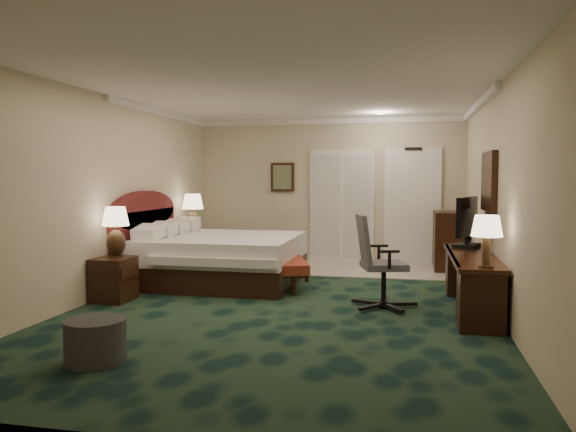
% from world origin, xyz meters
% --- Properties ---
extents(floor, '(5.00, 7.50, 0.00)m').
position_xyz_m(floor, '(0.00, 0.00, 0.00)').
color(floor, black).
rests_on(floor, ground).
extents(ceiling, '(5.00, 7.50, 0.00)m').
position_xyz_m(ceiling, '(0.00, 0.00, 2.70)').
color(ceiling, silver).
rests_on(ceiling, wall_back).
extents(wall_back, '(5.00, 0.00, 2.70)m').
position_xyz_m(wall_back, '(0.00, 3.75, 1.35)').
color(wall_back, beige).
rests_on(wall_back, ground).
extents(wall_front, '(5.00, 0.00, 2.70)m').
position_xyz_m(wall_front, '(0.00, -3.75, 1.35)').
color(wall_front, beige).
rests_on(wall_front, ground).
extents(wall_left, '(0.00, 7.50, 2.70)m').
position_xyz_m(wall_left, '(-2.50, 0.00, 1.35)').
color(wall_left, beige).
rests_on(wall_left, ground).
extents(wall_right, '(0.00, 7.50, 2.70)m').
position_xyz_m(wall_right, '(2.50, 0.00, 1.35)').
color(wall_right, beige).
rests_on(wall_right, ground).
extents(crown_molding, '(5.00, 7.50, 0.10)m').
position_xyz_m(crown_molding, '(0.00, 0.00, 2.65)').
color(crown_molding, white).
rests_on(crown_molding, wall_back).
extents(tile_patch, '(3.20, 1.70, 0.01)m').
position_xyz_m(tile_patch, '(0.90, 2.90, 0.01)').
color(tile_patch, '#B6AFA3').
rests_on(tile_patch, ground).
extents(headboard, '(0.12, 2.00, 1.40)m').
position_xyz_m(headboard, '(-2.44, 1.00, 0.70)').
color(headboard, '#440F11').
rests_on(headboard, ground).
extents(entry_door, '(1.02, 0.06, 2.18)m').
position_xyz_m(entry_door, '(1.55, 3.72, 1.05)').
color(entry_door, white).
rests_on(entry_door, ground).
extents(closet_doors, '(1.20, 0.06, 2.10)m').
position_xyz_m(closet_doors, '(0.25, 3.71, 1.05)').
color(closet_doors, beige).
rests_on(closet_doors, ground).
extents(wall_art, '(0.45, 0.06, 0.55)m').
position_xyz_m(wall_art, '(-0.90, 3.71, 1.60)').
color(wall_art, '#3E594B').
rests_on(wall_art, wall_back).
extents(wall_mirror, '(0.05, 0.95, 0.75)m').
position_xyz_m(wall_mirror, '(2.46, 0.60, 1.55)').
color(wall_mirror, white).
rests_on(wall_mirror, wall_right).
extents(bed, '(2.24, 2.08, 0.71)m').
position_xyz_m(bed, '(-1.28, 1.23, 0.36)').
color(bed, silver).
rests_on(bed, ground).
extents(nightstand_near, '(0.45, 0.52, 0.56)m').
position_xyz_m(nightstand_near, '(-2.25, -0.28, 0.28)').
color(nightstand_near, black).
rests_on(nightstand_near, ground).
extents(nightstand_far, '(0.49, 0.56, 0.61)m').
position_xyz_m(nightstand_far, '(-2.24, 2.45, 0.30)').
color(nightstand_far, black).
rests_on(nightstand_far, ground).
extents(lamp_near, '(0.35, 0.35, 0.66)m').
position_xyz_m(lamp_near, '(-2.24, -0.22, 0.89)').
color(lamp_near, black).
rests_on(lamp_near, nightstand_near).
extents(lamp_far, '(0.41, 0.41, 0.70)m').
position_xyz_m(lamp_far, '(-2.24, 2.45, 0.96)').
color(lamp_far, black).
rests_on(lamp_far, nightstand_far).
extents(bed_bench, '(0.79, 1.30, 0.42)m').
position_xyz_m(bed_bench, '(-0.20, 1.04, 0.21)').
color(bed_bench, brown).
rests_on(bed_bench, ground).
extents(ottoman, '(0.69, 0.69, 0.38)m').
position_xyz_m(ottoman, '(-1.17, -2.52, 0.19)').
color(ottoman, '#2B2B31').
rests_on(ottoman, ground).
extents(desk, '(0.51, 2.35, 0.68)m').
position_xyz_m(desk, '(2.23, 0.18, 0.34)').
color(desk, black).
rests_on(desk, ground).
extents(tv, '(0.36, 0.83, 0.67)m').
position_xyz_m(tv, '(2.23, 0.83, 1.01)').
color(tv, black).
rests_on(tv, desk).
extents(desk_lamp, '(0.39, 0.39, 0.55)m').
position_xyz_m(desk_lamp, '(2.26, -0.86, 0.95)').
color(desk_lamp, black).
rests_on(desk_lamp, desk).
extents(desk_chair, '(0.82, 0.79, 1.15)m').
position_xyz_m(desk_chair, '(1.19, 0.05, 0.58)').
color(desk_chair, '#424348').
rests_on(desk_chair, ground).
extents(minibar, '(0.53, 0.95, 1.01)m').
position_xyz_m(minibar, '(2.18, 3.20, 0.50)').
color(minibar, black).
rests_on(minibar, ground).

